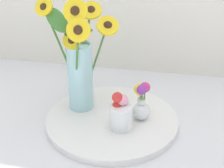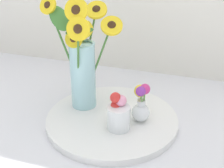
% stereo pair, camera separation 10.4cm
% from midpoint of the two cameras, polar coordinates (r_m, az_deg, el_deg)
% --- Properties ---
extents(ground_plane, '(6.00, 6.00, 0.00)m').
position_cam_midpoint_polar(ground_plane, '(1.09, 2.79, -7.99)').
color(ground_plane, silver).
extents(serving_tray, '(0.46, 0.46, 0.02)m').
position_cam_midpoint_polar(serving_tray, '(1.11, 2.69, -6.61)').
color(serving_tray, white).
rests_on(serving_tray, ground_plane).
extents(mason_jar_sunflowers, '(0.27, 0.24, 0.41)m').
position_cam_midpoint_polar(mason_jar_sunflowers, '(1.10, -2.69, 3.88)').
color(mason_jar_sunflowers, '#9ED1D6').
rests_on(mason_jar_sunflowers, serving_tray).
extents(vase_small_center, '(0.08, 0.08, 0.13)m').
position_cam_midpoint_polar(vase_small_center, '(1.02, 4.12, -5.53)').
color(vase_small_center, white).
rests_on(vase_small_center, serving_tray).
extents(vase_bulb_right, '(0.06, 0.07, 0.14)m').
position_cam_midpoint_polar(vase_bulb_right, '(1.06, 8.16, -3.68)').
color(vase_bulb_right, white).
rests_on(vase_bulb_right, serving_tray).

